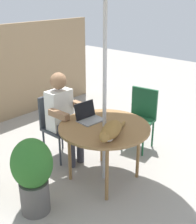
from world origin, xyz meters
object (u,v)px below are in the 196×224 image
(chair_occupied, at_px, (56,121))
(potted_plant_by_chair, at_px, (33,172))
(chair_empty, at_px, (141,114))
(laptop, at_px, (88,115))
(patio_table, at_px, (104,130))
(cat, at_px, (111,131))
(person_seated, at_px, (63,113))

(chair_occupied, relative_size, potted_plant_by_chair, 1.04)
(chair_empty, bearing_deg, potted_plant_by_chair, -179.93)
(laptop, bearing_deg, potted_plant_by_chair, -172.98)
(laptop, bearing_deg, chair_empty, -6.41)
(chair_empty, relative_size, laptop, 2.78)
(potted_plant_by_chair, bearing_deg, chair_empty, 0.07)
(patio_table, distance_m, laptop, 0.29)
(chair_empty, bearing_deg, patio_table, -171.23)
(chair_occupied, height_order, cat, cat)
(patio_table, distance_m, person_seated, 0.73)
(chair_occupied, bearing_deg, laptop, -89.94)
(person_seated, bearing_deg, chair_empty, -29.41)
(chair_occupied, distance_m, chair_empty, 1.24)
(patio_table, relative_size, laptop, 3.37)
(person_seated, bearing_deg, laptop, -89.92)
(chair_empty, distance_m, potted_plant_by_chair, 1.95)
(chair_occupied, xyz_separation_m, person_seated, (0.00, -0.16, 0.17))
(patio_table, xyz_separation_m, laptop, (0.00, 0.27, 0.12))
(patio_table, height_order, cat, cat)
(chair_empty, bearing_deg, person_seated, 150.59)
(cat, bearing_deg, person_seated, 79.20)
(laptop, distance_m, potted_plant_by_chair, 1.00)
(cat, xyz_separation_m, potted_plant_by_chair, (-0.75, 0.40, -0.33))
(patio_table, bearing_deg, cat, -126.61)
(laptop, relative_size, potted_plant_by_chair, 0.38)
(chair_empty, height_order, potted_plant_by_chair, chair_empty)
(cat, bearing_deg, chair_occupied, 80.67)
(chair_empty, relative_size, person_seated, 0.72)
(patio_table, distance_m, potted_plant_by_chair, 0.97)
(chair_occupied, height_order, chair_empty, same)
(patio_table, height_order, potted_plant_by_chair, potted_plant_by_chair)
(person_seated, relative_size, laptop, 3.84)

